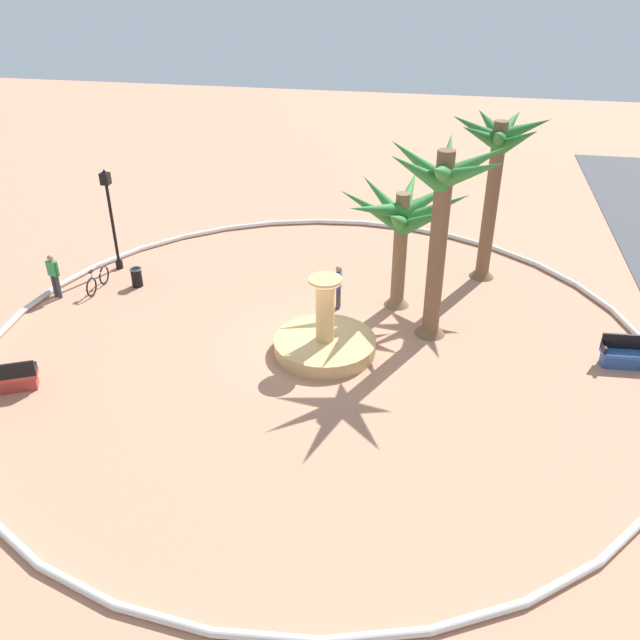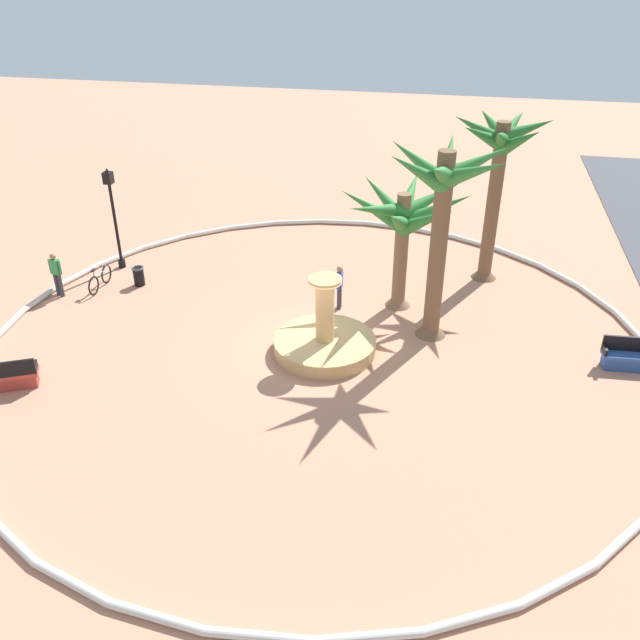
% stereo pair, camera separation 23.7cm
% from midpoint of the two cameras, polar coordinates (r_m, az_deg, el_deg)
% --- Properties ---
extents(ground_plane, '(80.00, 80.00, 0.00)m').
position_cam_midpoint_polar(ground_plane, '(21.63, -0.49, -2.16)').
color(ground_plane, tan).
extents(plaza_curb, '(21.21, 21.21, 0.20)m').
position_cam_midpoint_polar(plaza_curb, '(21.57, -0.49, -1.94)').
color(plaza_curb, silver).
rests_on(plaza_curb, ground).
extents(fountain, '(3.23, 3.23, 2.57)m').
position_cam_midpoint_polar(fountain, '(21.15, 0.10, -1.85)').
color(fountain, tan).
rests_on(fountain, ground).
extents(palm_tree_near_fountain, '(4.65, 4.52, 4.41)m').
position_cam_midpoint_polar(palm_tree_near_fountain, '(22.77, 6.70, 8.60)').
color(palm_tree_near_fountain, brown).
rests_on(palm_tree_near_fountain, ground).
extents(palm_tree_by_curb, '(4.02, 3.85, 6.38)m').
position_cam_midpoint_polar(palm_tree_by_curb, '(20.61, 9.93, 9.55)').
color(palm_tree_by_curb, brown).
rests_on(palm_tree_by_curb, ground).
extents(palm_tree_mid_plaza, '(3.70, 3.71, 6.20)m').
position_cam_midpoint_polar(palm_tree_mid_plaza, '(25.11, 14.41, 12.94)').
color(palm_tree_mid_plaza, brown).
rests_on(palm_tree_mid_plaza, ground).
extents(bench_east, '(1.15, 1.66, 1.00)m').
position_cam_midpoint_polar(bench_east, '(21.41, -25.14, -4.65)').
color(bench_east, '#B73D33').
rests_on(bench_east, ground).
extents(bench_west, '(0.60, 1.63, 1.00)m').
position_cam_midpoint_polar(bench_west, '(22.44, 24.34, -2.81)').
color(bench_west, '#335BA8').
rests_on(bench_west, ground).
extents(lamppost, '(0.32, 0.32, 4.02)m').
position_cam_midpoint_polar(lamppost, '(26.99, -17.56, 8.73)').
color(lamppost, black).
rests_on(lamppost, ground).
extents(trash_bin, '(0.46, 0.46, 0.73)m').
position_cam_midpoint_polar(trash_bin, '(26.07, -15.53, 3.56)').
color(trash_bin, black).
rests_on(trash_bin, ground).
extents(bicycle_red_frame, '(1.72, 0.44, 0.94)m').
position_cam_midpoint_polar(bicycle_red_frame, '(26.19, -18.57, 3.19)').
color(bicycle_red_frame, black).
rests_on(bicycle_red_frame, ground).
extents(person_cyclist_helmet, '(0.25, 0.52, 1.68)m').
position_cam_midpoint_polar(person_cyclist_helmet, '(25.92, -21.88, 3.65)').
color(person_cyclist_helmet, '#33333D').
rests_on(person_cyclist_helmet, ground).
extents(person_cyclist_photo, '(0.53, 0.22, 1.62)m').
position_cam_midpoint_polar(person_cyclist_photo, '(23.37, 1.29, 3.00)').
color(person_cyclist_photo, '#33333D').
rests_on(person_cyclist_photo, ground).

